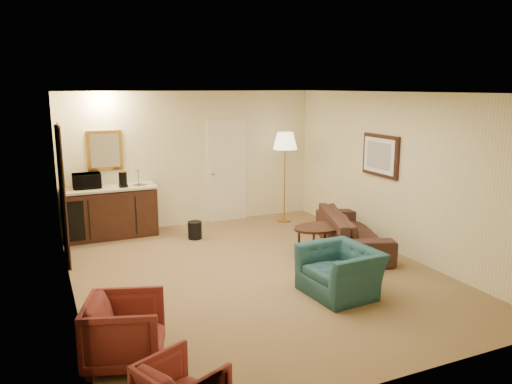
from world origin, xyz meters
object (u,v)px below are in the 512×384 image
sofa (352,225)px  teal_armchair (340,263)px  floor_lamp (285,177)px  coffee_maker (123,180)px  microwave (86,179)px  wetbar_cabinet (111,212)px  rose_chair_near (125,328)px  coffee_table (319,241)px  waste_bin (195,230)px

sofa → teal_armchair: teal_armchair is taller
floor_lamp → coffee_maker: 3.13m
floor_lamp → coffee_maker: size_ratio=6.64×
teal_armchair → microwave: bearing=-149.6°
wetbar_cabinet → floor_lamp: bearing=-5.4°
wetbar_cabinet → coffee_maker: coffee_maker is taller
rose_chair_near → coffee_table: 3.92m
teal_armchair → rose_chair_near: 2.92m
wetbar_cabinet → waste_bin: wetbar_cabinet is taller
coffee_table → microwave: microwave is taller
teal_armchair → rose_chair_near: size_ratio=1.29×
waste_bin → coffee_maker: 1.56m
sofa → wetbar_cabinet: bearing=76.7°
wetbar_cabinet → floor_lamp: 3.40m
coffee_table → coffee_maker: size_ratio=3.20×
sofa → rose_chair_near: (-4.10, -2.07, -0.04)m
teal_armchair → coffee_maker: 4.36m
sofa → microwave: size_ratio=4.40×
sofa → waste_bin: bearing=74.0°
coffee_table → coffee_maker: coffee_maker is taller
waste_bin → microwave: (-1.72, 0.79, 0.93)m
coffee_maker → floor_lamp: bearing=14.2°
microwave → floor_lamp: bearing=-5.1°
coffee_table → microwave: size_ratio=1.82×
wetbar_cabinet → waste_bin: bearing=-28.1°
teal_armchair → waste_bin: teal_armchair is taller
rose_chair_near → coffee_table: size_ratio=0.85×
rose_chair_near → waste_bin: (1.85, 3.68, -0.22)m
rose_chair_near → floor_lamp: size_ratio=0.41×
wetbar_cabinet → teal_armchair: size_ratio=1.71×
rose_chair_near → microwave: size_ratio=1.56×
rose_chair_near → floor_lamp: (3.86, 4.08, 0.53)m
waste_bin → coffee_maker: (-1.11, 0.63, 0.90)m
sofa → coffee_table: sofa is taller
wetbar_cabinet → coffee_maker: 0.65m
microwave → coffee_maker: bearing=-13.6°
floor_lamp → microwave: bearing=174.0°
rose_chair_near → coffee_maker: (0.74, 4.32, 0.68)m
wetbar_cabinet → microwave: bearing=169.3°
coffee_table → floor_lamp: 2.28m
sofa → rose_chair_near: sofa is taller
floor_lamp → microwave: size_ratio=3.79×
sofa → coffee_table: bearing=119.2°
teal_armchair → coffee_table: (0.53, 1.39, -0.17)m
waste_bin → coffee_maker: size_ratio=1.15×
wetbar_cabinet → sofa: 4.29m
teal_armchair → microwave: 4.81m
teal_armchair → rose_chair_near: bearing=-83.4°
sofa → coffee_maker: size_ratio=7.73×
coffee_table → coffee_maker: (-2.65, 2.37, 0.81)m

